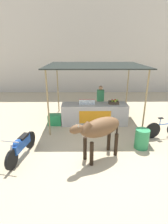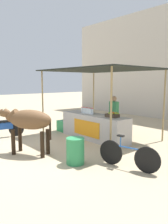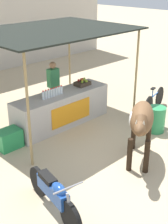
% 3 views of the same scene
% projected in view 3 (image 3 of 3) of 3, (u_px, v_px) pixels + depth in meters
% --- Properties ---
extents(ground_plane, '(60.00, 60.00, 0.00)m').
position_uv_depth(ground_plane, '(121.00, 152.00, 7.66)').
color(ground_plane, tan).
extents(stall_counter, '(3.00, 0.82, 0.96)m').
position_uv_depth(stall_counter, '(62.00, 109.00, 8.90)').
color(stall_counter, '#B2ADA8').
rests_on(stall_counter, ground).
extents(stall_awning, '(4.20, 3.20, 2.68)m').
position_uv_depth(stall_awning, '(52.00, 33.00, 8.25)').
color(stall_awning, black).
rests_on(stall_awning, ground).
extents(water_bottle_row, '(0.70, 0.07, 0.25)m').
position_uv_depth(water_bottle_row, '(53.00, 93.00, 8.40)').
color(water_bottle_row, silver).
rests_on(water_bottle_row, stall_counter).
extents(fruit_crate, '(0.44, 0.32, 0.18)m').
position_uv_depth(fruit_crate, '(83.00, 83.00, 9.28)').
color(fruit_crate, '#3F3326').
rests_on(fruit_crate, stall_counter).
extents(vendor_behind_counter, '(0.34, 0.22, 1.65)m').
position_uv_depth(vendor_behind_counter, '(54.00, 88.00, 9.45)').
color(vendor_behind_counter, '#383842').
rests_on(vendor_behind_counter, ground).
extents(cooler_box, '(0.60, 0.44, 0.48)m').
position_uv_depth(cooler_box, '(9.00, 139.00, 7.75)').
color(cooler_box, '#268C4C').
rests_on(cooler_box, ground).
extents(water_barrel, '(0.49, 0.49, 0.72)m').
position_uv_depth(water_barrel, '(156.00, 119.00, 8.53)').
color(water_barrel, '#2D8C51').
rests_on(water_barrel, ground).
extents(cow, '(1.73, 1.28, 1.44)m').
position_uv_depth(cow, '(141.00, 121.00, 6.88)').
color(cow, brown).
rests_on(cow, ground).
extents(motorcycle_parked, '(0.58, 1.78, 0.90)m').
position_uv_depth(motorcycle_parked, '(54.00, 193.00, 5.54)').
color(motorcycle_parked, black).
rests_on(motorcycle_parked, ground).
extents(bicycle_leaning, '(1.62, 0.43, 0.85)m').
position_uv_depth(bicycle_leaning, '(154.00, 101.00, 9.80)').
color(bicycle_leaning, black).
rests_on(bicycle_leaning, ground).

